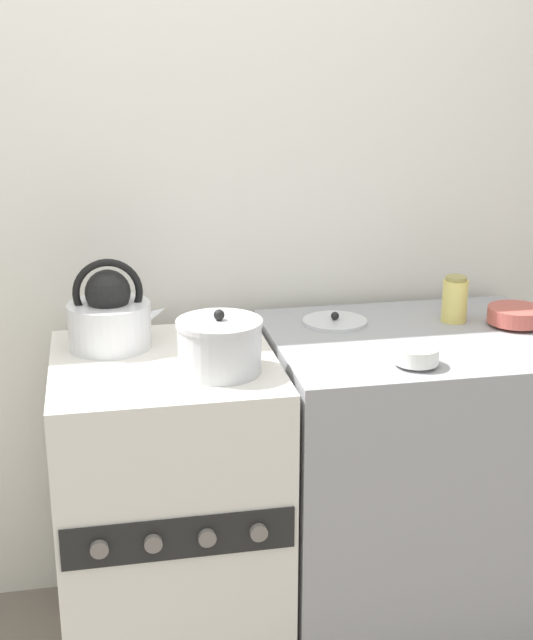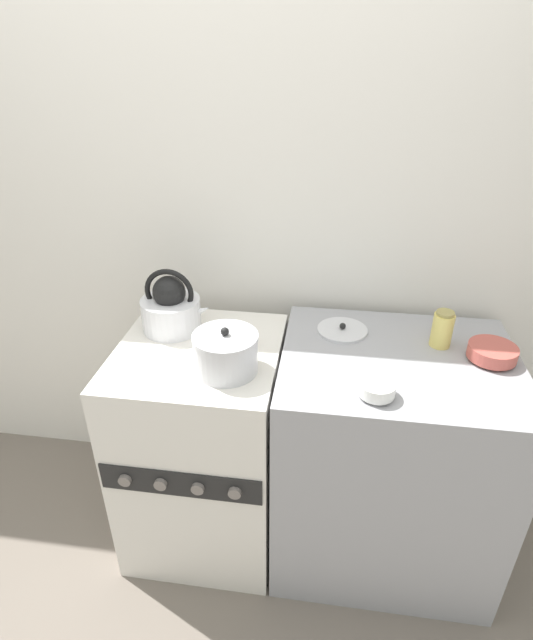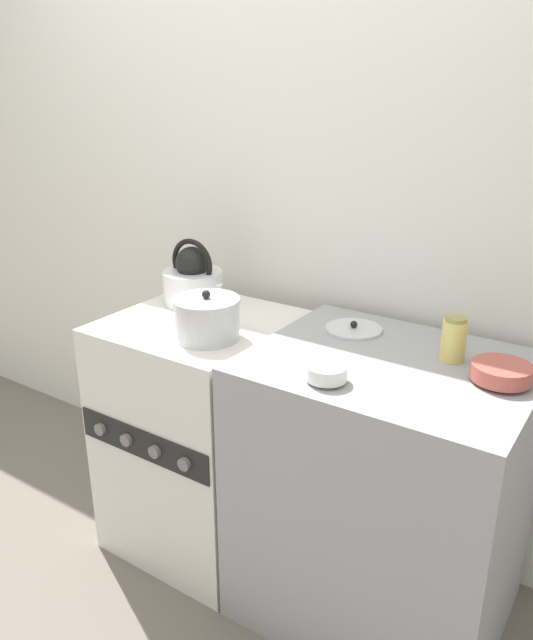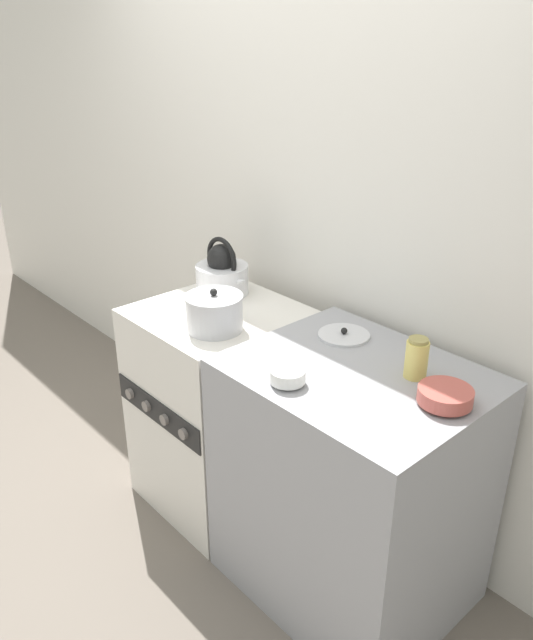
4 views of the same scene
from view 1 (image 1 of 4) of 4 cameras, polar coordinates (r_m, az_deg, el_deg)
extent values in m
cube|color=silver|center=(2.69, -7.65, 7.30)|extent=(7.00, 0.06, 2.50)
cube|color=silver|center=(2.55, -6.23, -12.26)|extent=(0.59, 0.62, 0.91)
cube|color=black|center=(2.23, -5.57, -13.74)|extent=(0.57, 0.01, 0.11)
cylinder|color=slate|center=(2.22, -10.65, -14.22)|extent=(0.04, 0.02, 0.04)
cylinder|color=slate|center=(2.22, -7.26, -14.01)|extent=(0.04, 0.02, 0.04)
cylinder|color=slate|center=(2.23, -3.82, -13.74)|extent=(0.04, 0.02, 0.04)
cylinder|color=slate|center=(2.24, -0.50, -13.44)|extent=(0.04, 0.02, 0.04)
cube|color=#99999E|center=(2.72, 9.29, -10.30)|extent=(0.83, 0.67, 0.93)
cylinder|color=silver|center=(2.46, -10.01, -0.33)|extent=(0.22, 0.22, 0.12)
sphere|color=black|center=(2.44, -10.12, 1.76)|extent=(0.12, 0.12, 0.12)
torus|color=black|center=(2.44, -10.12, 1.72)|extent=(0.19, 0.02, 0.19)
cone|color=silver|center=(2.46, -7.55, 0.23)|extent=(0.11, 0.05, 0.09)
cylinder|color=silver|center=(2.25, -3.02, -1.85)|extent=(0.21, 0.21, 0.12)
cylinder|color=silver|center=(2.23, -3.05, -0.19)|extent=(0.22, 0.22, 0.01)
sphere|color=black|center=(2.22, -3.06, 0.33)|extent=(0.03, 0.03, 0.03)
cylinder|color=#B75147|center=(2.68, 15.63, -0.24)|extent=(0.07, 0.07, 0.01)
cylinder|color=#B75147|center=(2.68, 15.68, 0.32)|extent=(0.16, 0.16, 0.04)
cylinder|color=white|center=(2.30, 9.56, -2.81)|extent=(0.05, 0.05, 0.01)
cylinder|color=white|center=(2.29, 9.59, -2.22)|extent=(0.11, 0.11, 0.04)
cylinder|color=#E0CC66|center=(2.67, 11.96, 1.20)|extent=(0.07, 0.07, 0.12)
cylinder|color=#998C4C|center=(2.65, 12.05, 2.62)|extent=(0.06, 0.06, 0.01)
cylinder|color=silver|center=(2.62, 4.40, -0.09)|extent=(0.19, 0.19, 0.01)
sphere|color=black|center=(2.61, 4.41, 0.27)|extent=(0.02, 0.02, 0.02)
camera|label=2|loc=(0.99, 31.75, 24.53)|focal=28.00mm
camera|label=3|loc=(1.64, 57.09, 8.99)|focal=35.00mm
camera|label=4|loc=(2.18, 59.23, 15.02)|focal=35.00mm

